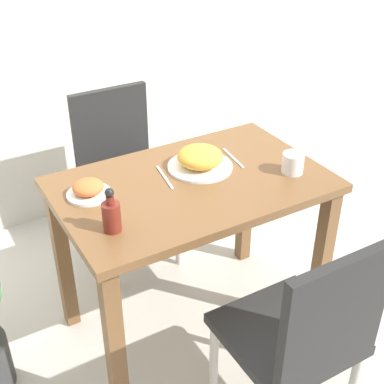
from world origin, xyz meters
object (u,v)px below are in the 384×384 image
object	(u,v)px
chair_near	(303,334)
sauce_bottle	(111,215)
side_plate	(88,189)
food_plate	(200,159)
drink_cup	(293,163)
chair_far	(122,168)

from	to	relation	value
chair_near	sauce_bottle	distance (m)	0.75
sauce_bottle	side_plate	bearing A→B (deg)	87.90
food_plate	sauce_bottle	xyz separation A→B (m)	(-0.48, -0.22, 0.02)
drink_cup	sauce_bottle	distance (m)	0.79
chair_far	food_plate	xyz separation A→B (m)	(0.11, -0.59, 0.30)
chair_near	side_plate	xyz separation A→B (m)	(-0.43, 0.77, 0.29)
side_plate	drink_cup	size ratio (longest dim) A/B	1.93
food_plate	side_plate	bearing A→B (deg)	176.88
side_plate	drink_cup	world-z (taller)	drink_cup
side_plate	sauce_bottle	size ratio (longest dim) A/B	1.01
food_plate	sauce_bottle	distance (m)	0.53
food_plate	chair_far	bearing A→B (deg)	100.40
chair_far	side_plate	world-z (taller)	chair_far
side_plate	drink_cup	bearing A→B (deg)	-17.41
chair_near	side_plate	bearing A→B (deg)	-60.86
food_plate	drink_cup	bearing A→B (deg)	-35.57
chair_far	sauce_bottle	xyz separation A→B (m)	(-0.37, -0.81, 0.32)
chair_far	side_plate	bearing A→B (deg)	-122.79
sauce_bottle	chair_near	bearing A→B (deg)	-49.85
side_plate	chair_near	bearing A→B (deg)	-60.86
chair_near	sauce_bottle	bearing A→B (deg)	-49.85
food_plate	side_plate	world-z (taller)	food_plate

